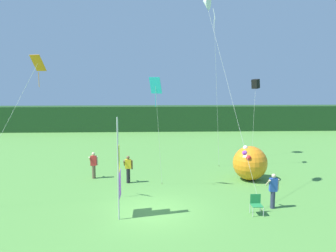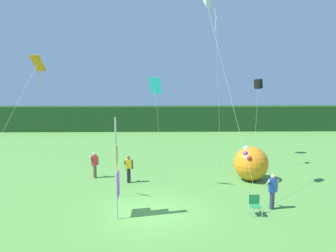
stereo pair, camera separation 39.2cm
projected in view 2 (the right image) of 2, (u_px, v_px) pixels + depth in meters
ground_plane at (151, 211)px, 16.06m from camera, size 120.00×120.00×0.00m
distant_treeline at (157, 118)px, 41.19m from camera, size 80.00×2.40×2.94m
banner_flag at (117, 169)px, 15.19m from camera, size 0.06×1.03×4.52m
person_near_banner at (272, 191)px, 16.25m from camera, size 0.55×0.48×1.69m
person_mid_field at (129, 168)px, 20.41m from camera, size 0.55×0.48×1.64m
person_far_left at (95, 164)px, 21.40m from camera, size 0.55×0.48×1.65m
inflatable_balloon at (251, 163)px, 20.87m from camera, size 2.08×2.08×2.16m
folding_chair at (255, 204)px, 15.62m from camera, size 0.51×0.51×0.89m
kite_orange_diamond_0 at (34, 72)px, 16.17m from camera, size 4.08×0.88×7.22m
kite_black_box_1 at (258, 84)px, 27.05m from camera, size 0.80×1.36×6.13m
kite_cyan_diamond_2 at (156, 90)px, 18.55m from camera, size 0.73×1.29×6.22m
kite_white_diamond_3 at (216, 30)px, 22.31m from camera, size 0.81×1.09×10.58m
kite_white_delta_4 at (206, 2)px, 17.83m from camera, size 2.64×3.78×10.58m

